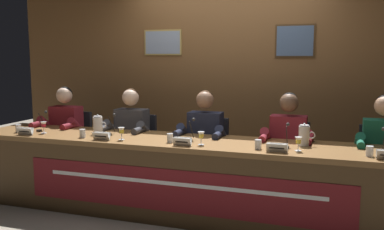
# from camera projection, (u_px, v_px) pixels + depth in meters

# --- Properties ---
(ground_plane) EXTENTS (12.00, 12.00, 0.00)m
(ground_plane) POSITION_uv_depth(u_px,v_px,m) (192.00, 214.00, 4.28)
(ground_plane) COLOR gray
(wall_back_panelled) EXTENTS (5.91, 0.14, 2.60)m
(wall_back_panelled) POSITION_uv_depth(u_px,v_px,m) (226.00, 78.00, 5.40)
(wall_back_panelled) COLOR brown
(wall_back_panelled) RESTS_ON ground_plane
(conference_table) EXTENTS (4.71, 0.78, 0.76)m
(conference_table) POSITION_uv_depth(u_px,v_px,m) (188.00, 166.00, 4.09)
(conference_table) COLOR brown
(conference_table) RESTS_ON ground_plane
(chair_far_left) EXTENTS (0.44, 0.44, 0.89)m
(chair_far_left) POSITION_uv_depth(u_px,v_px,m) (73.00, 149.00, 5.31)
(chair_far_left) COLOR black
(chair_far_left) RESTS_ON ground_plane
(panelist_far_left) EXTENTS (0.51, 0.48, 1.22)m
(panelist_far_left) POSITION_uv_depth(u_px,v_px,m) (63.00, 130.00, 5.09)
(panelist_far_left) COLOR black
(panelist_far_left) RESTS_ON ground_plane
(nameplate_far_left) EXTENTS (0.18, 0.06, 0.08)m
(nameplate_far_left) POSITION_uv_depth(u_px,v_px,m) (25.00, 131.00, 4.45)
(nameplate_far_left) COLOR white
(nameplate_far_left) RESTS_ON conference_table
(juice_glass_far_left) EXTENTS (0.06, 0.06, 0.12)m
(juice_glass_far_left) POSITION_uv_depth(u_px,v_px,m) (44.00, 125.00, 4.55)
(juice_glass_far_left) COLOR white
(juice_glass_far_left) RESTS_ON conference_table
(water_cup_far_left) EXTENTS (0.06, 0.06, 0.08)m
(water_cup_far_left) POSITION_uv_depth(u_px,v_px,m) (18.00, 129.00, 4.61)
(water_cup_far_left) COLOR silver
(water_cup_far_left) RESTS_ON conference_table
(microphone_far_left) EXTENTS (0.06, 0.17, 0.22)m
(microphone_far_left) POSITION_uv_depth(u_px,v_px,m) (41.00, 124.00, 4.70)
(microphone_far_left) COLOR black
(microphone_far_left) RESTS_ON conference_table
(chair_left) EXTENTS (0.44, 0.44, 0.89)m
(chair_left) POSITION_uv_depth(u_px,v_px,m) (137.00, 154.00, 5.04)
(chair_left) COLOR black
(chair_left) RESTS_ON ground_plane
(panelist_left) EXTENTS (0.51, 0.48, 1.22)m
(panelist_left) POSITION_uv_depth(u_px,v_px,m) (129.00, 134.00, 4.81)
(panelist_left) COLOR black
(panelist_left) RESTS_ON ground_plane
(nameplate_left) EXTENTS (0.18, 0.06, 0.08)m
(nameplate_left) POSITION_uv_depth(u_px,v_px,m) (101.00, 136.00, 4.18)
(nameplate_left) COLOR white
(nameplate_left) RESTS_ON conference_table
(juice_glass_left) EXTENTS (0.06, 0.06, 0.12)m
(juice_glass_left) POSITION_uv_depth(u_px,v_px,m) (121.00, 131.00, 4.19)
(juice_glass_left) COLOR white
(juice_glass_left) RESTS_ON conference_table
(water_cup_left) EXTENTS (0.06, 0.06, 0.08)m
(water_cup_left) POSITION_uv_depth(u_px,v_px,m) (83.00, 134.00, 4.31)
(water_cup_left) COLOR silver
(water_cup_left) RESTS_ON conference_table
(microphone_left) EXTENTS (0.06, 0.17, 0.22)m
(microphone_left) POSITION_uv_depth(u_px,v_px,m) (111.00, 128.00, 4.46)
(microphone_left) COLOR black
(microphone_left) RESTS_ON conference_table
(chair_center) EXTENTS (0.44, 0.44, 0.89)m
(chair_center) POSITION_uv_depth(u_px,v_px,m) (208.00, 160.00, 4.76)
(chair_center) COLOR black
(chair_center) RESTS_ON ground_plane
(panelist_center) EXTENTS (0.51, 0.48, 1.22)m
(panelist_center) POSITION_uv_depth(u_px,v_px,m) (203.00, 139.00, 4.54)
(panelist_center) COLOR black
(panelist_center) RESTS_ON ground_plane
(nameplate_center) EXTENTS (0.17, 0.06, 0.08)m
(nameplate_center) POSITION_uv_depth(u_px,v_px,m) (182.00, 142.00, 3.90)
(nameplate_center) COLOR white
(nameplate_center) RESTS_ON conference_table
(juice_glass_center) EXTENTS (0.06, 0.06, 0.12)m
(juice_glass_center) POSITION_uv_depth(u_px,v_px,m) (201.00, 136.00, 3.94)
(juice_glass_center) COLOR white
(juice_glass_center) RESTS_ON conference_table
(water_cup_center) EXTENTS (0.06, 0.06, 0.08)m
(water_cup_center) POSITION_uv_depth(u_px,v_px,m) (170.00, 138.00, 4.07)
(water_cup_center) COLOR silver
(water_cup_center) RESTS_ON conference_table
(microphone_center) EXTENTS (0.06, 0.17, 0.22)m
(microphone_center) POSITION_uv_depth(u_px,v_px,m) (191.00, 133.00, 4.13)
(microphone_center) COLOR black
(microphone_center) RESTS_ON conference_table
(chair_right) EXTENTS (0.44, 0.44, 0.89)m
(chair_right) POSITION_uv_depth(u_px,v_px,m) (288.00, 166.00, 4.48)
(chair_right) COLOR black
(chair_right) RESTS_ON ground_plane
(panelist_right) EXTENTS (0.51, 0.48, 1.22)m
(panelist_right) POSITION_uv_depth(u_px,v_px,m) (287.00, 144.00, 4.26)
(panelist_right) COLOR black
(panelist_right) RESTS_ON ground_plane
(nameplate_right) EXTENTS (0.18, 0.06, 0.08)m
(nameplate_right) POSITION_uv_depth(u_px,v_px,m) (277.00, 148.00, 3.64)
(nameplate_right) COLOR white
(nameplate_right) RESTS_ON conference_table
(juice_glass_right) EXTENTS (0.06, 0.06, 0.12)m
(juice_glass_right) POSITION_uv_depth(u_px,v_px,m) (298.00, 141.00, 3.69)
(juice_glass_right) COLOR white
(juice_glass_right) RESTS_ON conference_table
(water_cup_right) EXTENTS (0.06, 0.06, 0.08)m
(water_cup_right) POSITION_uv_depth(u_px,v_px,m) (258.00, 145.00, 3.77)
(water_cup_right) COLOR silver
(water_cup_right) RESTS_ON conference_table
(microphone_right) EXTENTS (0.06, 0.17, 0.22)m
(microphone_right) POSITION_uv_depth(u_px,v_px,m) (286.00, 140.00, 3.82)
(microphone_right) COLOR black
(microphone_right) RESTS_ON conference_table
(chair_far_right) EXTENTS (0.44, 0.44, 0.89)m
(chair_far_right) POSITION_uv_depth(u_px,v_px,m) (379.00, 173.00, 4.21)
(chair_far_right) COLOR black
(chair_far_right) RESTS_ON ground_plane
(panelist_far_right) EXTENTS (0.51, 0.48, 1.22)m
(panelist_far_right) POSITION_uv_depth(u_px,v_px,m) (383.00, 150.00, 3.98)
(panelist_far_right) COLOR black
(panelist_far_right) RESTS_ON ground_plane
(water_cup_far_right) EXTENTS (0.06, 0.06, 0.08)m
(water_cup_far_right) POSITION_uv_depth(u_px,v_px,m) (370.00, 152.00, 3.50)
(water_cup_far_right) COLOR silver
(water_cup_far_right) RESTS_ON conference_table
(microphone_far_right) EXTENTS (0.06, 0.17, 0.22)m
(microphone_far_right) POSITION_uv_depth(u_px,v_px,m) (384.00, 145.00, 3.57)
(microphone_far_right) COLOR black
(microphone_far_right) RESTS_ON conference_table
(water_pitcher_left_side) EXTENTS (0.15, 0.10, 0.21)m
(water_pitcher_left_side) POSITION_uv_depth(u_px,v_px,m) (98.00, 125.00, 4.51)
(water_pitcher_left_side) COLOR silver
(water_pitcher_left_side) RESTS_ON conference_table
(water_pitcher_right_side) EXTENTS (0.15, 0.10, 0.21)m
(water_pitcher_right_side) POSITION_uv_depth(u_px,v_px,m) (304.00, 135.00, 3.92)
(water_pitcher_right_side) COLOR silver
(water_pitcher_right_side) RESTS_ON conference_table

